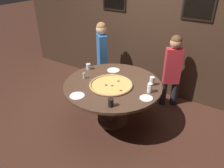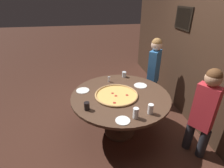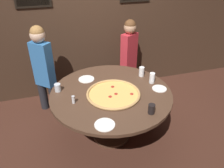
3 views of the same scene
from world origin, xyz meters
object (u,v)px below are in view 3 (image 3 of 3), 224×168
Objects in this scene: condiment_shaker at (73,100)px; drink_cup_near_left at (142,72)px; drink_cup_far_right at (151,109)px; white_plate_beside_cup at (159,89)px; giant_pizza at (113,94)px; drink_cup_by_shaker at (58,88)px; diner_far_left at (43,66)px; diner_side_left at (129,54)px; dining_table at (111,101)px; drink_cup_centre_back at (152,78)px; white_plate_near_front at (105,125)px; white_plate_right_side at (86,79)px.

drink_cup_near_left is at bearing 20.73° from condiment_shaker.
condiment_shaker is at bearing 151.51° from drink_cup_far_right.
drink_cup_near_left is 1.42× the size of condiment_shaker.
drink_cup_near_left reaches higher than white_plate_beside_cup.
condiment_shaker is at bearing -175.75° from giant_pizza.
drink_cup_by_shaker is 0.68m from diner_far_left.
diner_side_left is at bearing 45.41° from condiment_shaker.
giant_pizza is 1.24m from diner_far_left.
drink_cup_near_left is 0.74m from diner_side_left.
dining_table is 0.63m from drink_cup_centre_back.
drink_cup_centre_back is at bearing 37.77° from white_plate_near_front.
giant_pizza is 0.55m from drink_cup_far_right.
drink_cup_far_right is (0.29, -0.47, 0.04)m from giant_pizza.
diner_side_left reaches higher than drink_cup_near_left.
diner_side_left is at bearing 90.34° from white_plate_beside_cup.
drink_cup_centre_back reaches higher than dining_table.
drink_cup_far_right is 0.51× the size of white_plate_right_side.
drink_cup_by_shaker is 0.07× the size of diner_side_left.
drink_cup_centre_back is at bearing 64.20° from drink_cup_far_right.
white_plate_right_side is at bearing 4.27° from diner_side_left.
drink_cup_centre_back is 1.06× the size of drink_cup_near_left.
white_plate_near_front is at bearing -89.77° from white_plate_right_side.
drink_cup_far_right is (-0.29, -0.60, -0.02)m from drink_cup_centre_back.
drink_cup_centre_back is 0.66m from drink_cup_far_right.
drink_cup_by_shaker reaches higher than dining_table.
diner_side_left reaches higher than dining_table.
drink_cup_centre_back is 0.10× the size of diner_far_left.
white_plate_right_side is (-0.24, 0.40, 0.14)m from dining_table.
drink_cup_by_shaker reaches higher than white_plate_near_front.
giant_pizza is at bearing 4.25° from condiment_shaker.
drink_cup_centre_back is at bearing -6.86° from drink_cup_by_shaker.
condiment_shaker is at bearing -167.98° from dining_table.
drink_cup_far_right is 0.08× the size of diner_side_left.
diner_far_left reaches higher than drink_cup_near_left.
drink_cup_near_left reaches higher than condiment_shaker.
drink_cup_centre_back is 0.23m from drink_cup_near_left.
drink_cup_far_right is at bearing -59.91° from white_plate_right_side.
white_plate_right_side is 0.16× the size of diner_far_left.
drink_cup_far_right is 0.53× the size of white_plate_near_front.
drink_cup_near_left is (0.23, 0.81, 0.01)m from drink_cup_far_right.
drink_cup_by_shaker is 1.05× the size of condiment_shaker.
drink_cup_near_left is (0.53, 0.28, 0.20)m from dining_table.
white_plate_near_front is (-0.25, -0.51, -0.01)m from giant_pizza.
white_plate_near_front is at bearing -112.21° from dining_table.
drink_cup_near_left is 0.10× the size of diner_far_left.
drink_cup_by_shaker is 1.49m from diner_side_left.
drink_cup_far_right is 1.79m from diner_far_left.
white_plate_right_side is (-0.83, 0.34, -0.07)m from drink_cup_centre_back.
giant_pizza is 0.63m from drink_cup_near_left.
giant_pizza is 0.71m from drink_cup_by_shaker.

